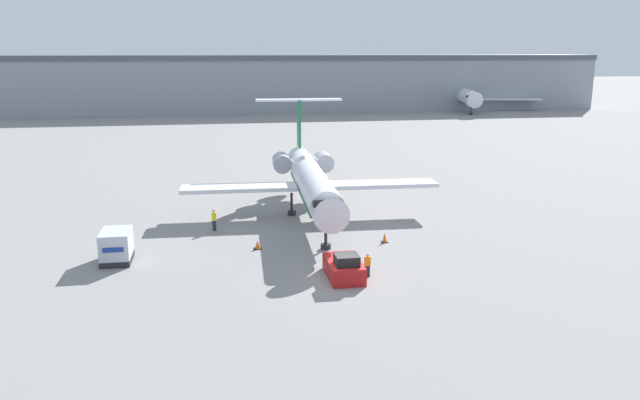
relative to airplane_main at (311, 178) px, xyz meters
name	(u,v)px	position (x,y,z in m)	size (l,w,h in m)	color
ground_plane	(343,282)	(-0.54, -17.30, -3.54)	(600.00, 600.00, 0.00)	gray
terminal_building	(245,84)	(-0.54, 102.70, 3.43)	(180.00, 16.80, 13.89)	#8C939E
airplane_main	(311,178)	(0.00, 0.00, 0.00)	(23.75, 25.31, 10.00)	silver
pushback_tug	(344,267)	(-0.31, -16.51, -2.83)	(2.22, 4.18, 1.90)	#B21919
luggage_cart	(116,246)	(-15.99, -10.49, -2.37)	(2.08, 3.19, 2.33)	#232326
worker_near_tug	(367,265)	(1.31, -16.63, -2.68)	(0.40, 0.24, 1.66)	#232838
worker_by_wing	(214,219)	(-8.93, -3.53, -2.55)	(0.40, 0.26, 1.86)	#232838
traffic_cone_left	(258,245)	(-5.64, -9.24, -3.23)	(0.61, 0.61, 0.66)	black
traffic_cone_right	(385,238)	(4.57, -9.27, -3.17)	(0.54, 0.54, 0.78)	black
airplane_parked_far_left	(463,96)	(54.35, 95.92, 0.23)	(38.95, 28.41, 10.76)	white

